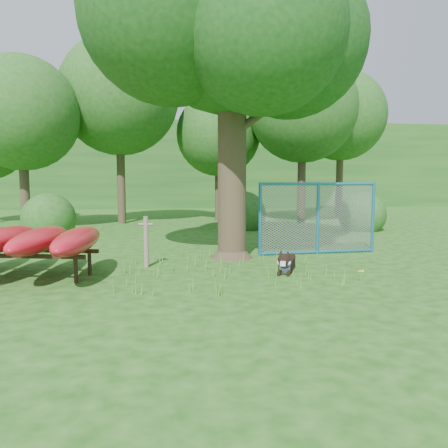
{
  "coord_description": "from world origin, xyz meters",
  "views": [
    {
      "loc": [
        -1.02,
        -7.97,
        1.93
      ],
      "look_at": [
        0.2,
        1.2,
        1.0
      ],
      "focal_mm": 35.0,
      "sensor_mm": 36.0,
      "label": 1
    }
  ],
  "objects": [
    {
      "name": "wildflower_clump",
      "position": [
        2.64,
        -0.24,
        0.19
      ],
      "size": [
        0.11,
        0.11,
        0.24
      ],
      "rotation": [
        0.0,
        0.0,
        -0.15
      ],
      "color": "#549530",
      "rests_on": "ground"
    },
    {
      "name": "husky_dog",
      "position": [
        1.47,
        0.83,
        0.18
      ],
      "size": [
        0.65,
        1.08,
        0.52
      ],
      "rotation": [
        0.0,
        0.0,
        -0.4
      ],
      "color": "black",
      "rests_on": "ground"
    },
    {
      "name": "bg_tree_c",
      "position": [
        1.5,
        13.0,
        4.11
      ],
      "size": [
        4.0,
        4.0,
        6.12
      ],
      "color": "#382C1E",
      "rests_on": "ground"
    },
    {
      "name": "bg_tree_e",
      "position": [
        8.0,
        14.0,
        5.23
      ],
      "size": [
        4.6,
        4.6,
        7.55
      ],
      "color": "#382C1E",
      "rests_on": "ground"
    },
    {
      "name": "shrub_right",
      "position": [
        6.5,
        8.0,
        0.0
      ],
      "size": [
        1.8,
        1.8,
        1.8
      ],
      "primitive_type": "sphere",
      "color": "#1F531A",
      "rests_on": "ground"
    },
    {
      "name": "ground",
      "position": [
        0.0,
        0.0,
        0.0
      ],
      "size": [
        80.0,
        80.0,
        0.0
      ],
      "primitive_type": "plane",
      "color": "#184C0F",
      "rests_on": "ground"
    },
    {
      "name": "wooden_post",
      "position": [
        -1.47,
        1.74,
        0.6
      ],
      "size": [
        0.31,
        0.11,
        1.13
      ],
      "rotation": [
        0.0,
        0.0,
        -0.08
      ],
      "color": "#716354",
      "rests_on": "ground"
    },
    {
      "name": "kayak_rack",
      "position": [
        -3.87,
        0.99,
        0.76
      ],
      "size": [
        3.17,
        3.4,
        0.99
      ],
      "rotation": [
        0.0,
        0.0,
        -0.21
      ],
      "color": "black",
      "rests_on": "ground"
    },
    {
      "name": "bg_tree_a",
      "position": [
        -6.5,
        10.0,
        4.48
      ],
      "size": [
        4.4,
        4.4,
        6.7
      ],
      "color": "#382C1E",
      "rests_on": "ground"
    },
    {
      "name": "bg_tree_d",
      "position": [
        5.0,
        11.0,
        5.08
      ],
      "size": [
        4.8,
        4.8,
        7.5
      ],
      "color": "#382C1E",
      "rests_on": "ground"
    },
    {
      "name": "fence_section",
      "position": [
        2.9,
        2.94,
        0.94
      ],
      "size": [
        3.21,
        0.27,
        3.13
      ],
      "rotation": [
        0.0,
        0.0,
        0.06
      ],
      "color": "teal",
      "rests_on": "ground"
    },
    {
      "name": "shrub_mid",
      "position": [
        2.0,
        9.0,
        0.0
      ],
      "size": [
        1.8,
        1.8,
        1.8
      ],
      "primitive_type": "sphere",
      "color": "#1F531A",
      "rests_on": "ground"
    },
    {
      "name": "oak_tree",
      "position": [
        0.55,
        2.72,
        5.85
      ],
      "size": [
        7.08,
        6.21,
        8.77
      ],
      "rotation": [
        0.0,
        0.0,
        -0.06
      ],
      "color": "#382C1E",
      "rests_on": "ground"
    },
    {
      "name": "shrub_left",
      "position": [
        -5.0,
        7.5,
        0.0
      ],
      "size": [
        1.8,
        1.8,
        1.8
      ],
      "primitive_type": "sphere",
      "color": "#1F531A",
      "rests_on": "ground"
    },
    {
      "name": "bg_tree_b",
      "position": [
        -3.0,
        12.0,
        5.61
      ],
      "size": [
        5.2,
        5.2,
        8.22
      ],
      "color": "#382C1E",
      "rests_on": "ground"
    },
    {
      "name": "wooded_hillside",
      "position": [
        0.0,
        28.0,
        3.0
      ],
      "size": [
        80.0,
        12.0,
        6.0
      ],
      "primitive_type": "cube",
      "color": "#1F531A",
      "rests_on": "ground"
    }
  ]
}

